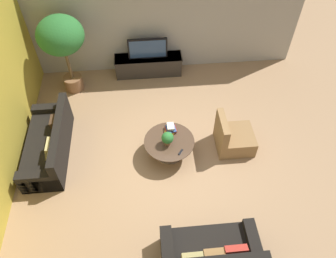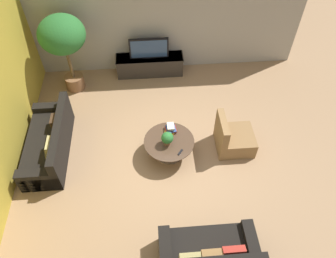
# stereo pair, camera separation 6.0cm
# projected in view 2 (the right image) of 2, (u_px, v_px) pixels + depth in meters

# --- Properties ---
(ground_plane) EXTENTS (24.00, 24.00, 0.00)m
(ground_plane) POSITION_uv_depth(u_px,v_px,m) (169.00, 158.00, 7.19)
(ground_plane) COLOR #9E7A56
(back_wall_stone) EXTENTS (7.40, 0.12, 3.00)m
(back_wall_stone) POSITION_uv_depth(u_px,v_px,m) (159.00, 17.00, 8.19)
(back_wall_stone) COLOR #A39E93
(back_wall_stone) RESTS_ON ground
(media_console) EXTENTS (1.80, 0.50, 0.53)m
(media_console) POSITION_uv_depth(u_px,v_px,m) (150.00, 65.00, 8.89)
(media_console) COLOR #2D2823
(media_console) RESTS_ON ground
(television) EXTENTS (1.02, 0.13, 0.56)m
(television) POSITION_uv_depth(u_px,v_px,m) (149.00, 48.00, 8.49)
(television) COLOR black
(television) RESTS_ON media_console
(coffee_table) EXTENTS (1.08, 1.08, 0.44)m
(coffee_table) POSITION_uv_depth(u_px,v_px,m) (169.00, 145.00, 7.02)
(coffee_table) COLOR #756656
(coffee_table) RESTS_ON ground
(couch_by_wall) EXTENTS (0.84, 2.04, 0.84)m
(couch_by_wall) POSITION_uv_depth(u_px,v_px,m) (50.00, 143.00, 7.09)
(couch_by_wall) COLOR black
(couch_by_wall) RESTS_ON ground
(couch_near_entry) EXTENTS (1.65, 0.84, 0.84)m
(couch_near_entry) POSITION_uv_depth(u_px,v_px,m) (209.00, 255.00, 5.50)
(couch_near_entry) COLOR black
(couch_near_entry) RESTS_ON ground
(armchair_wicker) EXTENTS (0.80, 0.76, 0.86)m
(armchair_wicker) POSITION_uv_depth(u_px,v_px,m) (233.00, 139.00, 7.19)
(armchair_wicker) COLOR olive
(armchair_wicker) RESTS_ON ground
(potted_palm_tall) EXTENTS (1.09, 1.09, 2.05)m
(potted_palm_tall) POSITION_uv_depth(u_px,v_px,m) (63.00, 39.00, 7.57)
(potted_palm_tall) COLOR brown
(potted_palm_tall) RESTS_ON ground
(potted_plant_tabletop) EXTENTS (0.25, 0.25, 0.32)m
(potted_plant_tabletop) POSITION_uv_depth(u_px,v_px,m) (167.00, 138.00, 6.75)
(potted_plant_tabletop) COLOR brown
(potted_plant_tabletop) RESTS_ON coffee_table
(book_stack) EXTENTS (0.28, 0.26, 0.15)m
(book_stack) POSITION_uv_depth(u_px,v_px,m) (171.00, 129.00, 7.07)
(book_stack) COLOR gold
(book_stack) RESTS_ON coffee_table
(remote_black) EXTENTS (0.12, 0.15, 0.02)m
(remote_black) POSITION_uv_depth(u_px,v_px,m) (180.00, 152.00, 6.72)
(remote_black) COLOR black
(remote_black) RESTS_ON coffee_table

